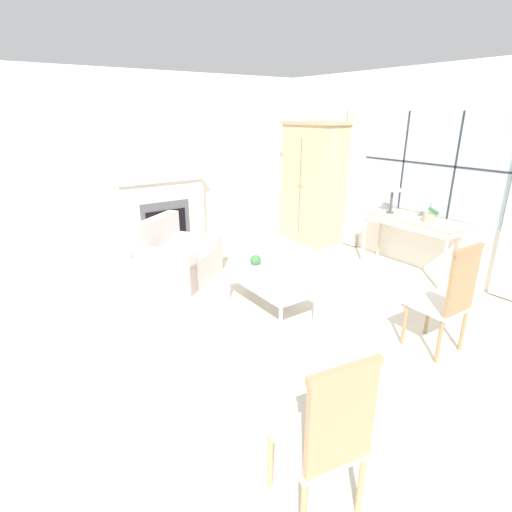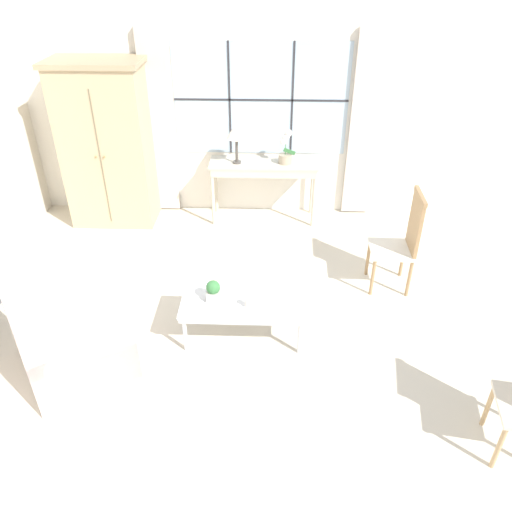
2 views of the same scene
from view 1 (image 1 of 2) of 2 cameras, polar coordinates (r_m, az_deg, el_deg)
ground_plane at (r=4.50m, az=-0.96°, el=-9.39°), size 14.00×14.00×0.00m
wall_back_windowed at (r=6.19m, az=23.39°, el=10.76°), size 7.20×0.14×2.80m
wall_left at (r=6.93m, az=-11.11°, el=12.88°), size 0.06×7.20×2.80m
fireplace at (r=6.79m, az=-13.17°, el=6.83°), size 0.34×1.49×2.25m
armoire at (r=7.18m, az=8.20°, el=10.35°), size 1.13×0.67×2.07m
console_table at (r=6.03m, az=21.31°, el=4.35°), size 1.39×0.45×0.81m
table_lamp at (r=6.09m, az=19.00°, el=9.55°), size 0.25×0.25×0.52m
potted_orchid at (r=5.81m, az=23.68°, el=6.18°), size 0.21×0.17×0.44m
armchair_upholstered at (r=5.61m, az=-11.17°, el=-0.60°), size 1.24×1.27×0.85m
side_chair_wooden at (r=4.11m, az=25.97°, el=-5.06°), size 0.45×0.45×1.10m
accent_chair_wooden at (r=2.36m, az=10.29°, el=-23.64°), size 0.50×0.50×1.07m
coffee_table at (r=4.57m, az=1.92°, el=-3.72°), size 1.14×0.58×0.41m
potted_plant_small at (r=4.72m, az=-0.07°, el=-1.04°), size 0.13×0.13×0.20m
pillar_candle at (r=4.44m, az=1.29°, el=-3.18°), size 0.09×0.09×0.11m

